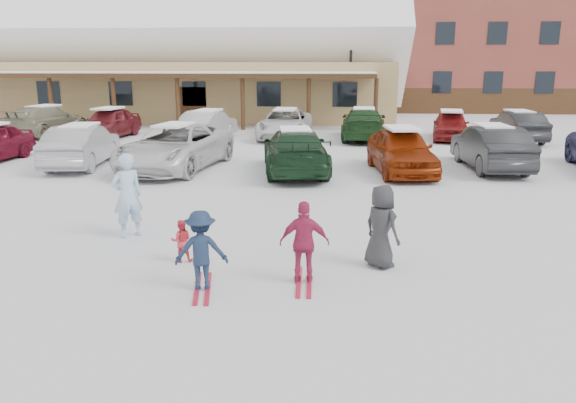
# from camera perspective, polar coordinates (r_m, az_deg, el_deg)

# --- Properties ---
(ground) EXTENTS (160.00, 160.00, 0.00)m
(ground) POSITION_cam_1_polar(r_m,az_deg,el_deg) (10.64, -2.01, -6.53)
(ground) COLOR silver
(ground) RESTS_ON ground
(day_lodge) EXTENTS (29.12, 12.50, 10.38)m
(day_lodge) POSITION_cam_1_polar(r_m,az_deg,el_deg) (39.17, -11.15, 14.25)
(day_lodge) COLOR tan
(day_lodge) RESTS_ON ground
(lamp_post) EXTENTS (0.50, 0.25, 5.93)m
(lamp_post) POSITION_cam_1_polar(r_m,az_deg,el_deg) (34.38, 6.38, 13.49)
(lamp_post) COLOR black
(lamp_post) RESTS_ON ground
(conifer_3) EXTENTS (3.96, 3.96, 9.18)m
(conifer_3) POSITION_cam_1_polar(r_m,az_deg,el_deg) (54.13, 9.68, 15.49)
(conifer_3) COLOR black
(conifer_3) RESTS_ON ground
(adult_skier) EXTENTS (0.80, 0.77, 1.85)m
(adult_skier) POSITION_cam_1_polar(r_m,az_deg,el_deg) (12.58, -16.01, 0.59)
(adult_skier) COLOR #A5C8E4
(adult_skier) RESTS_ON ground
(toddler_red) EXTENTS (0.46, 0.39, 0.83)m
(toddler_red) POSITION_cam_1_polar(r_m,az_deg,el_deg) (10.91, -10.78, -3.95)
(toddler_red) COLOR #D5303E
(toddler_red) RESTS_ON ground
(child_navy) EXTENTS (0.96, 0.65, 1.37)m
(child_navy) POSITION_cam_1_polar(r_m,az_deg,el_deg) (9.48, -8.82, -4.94)
(child_navy) COLOR #17253F
(child_navy) RESTS_ON ground
(skis_child_navy) EXTENTS (0.43, 1.41, 0.03)m
(skis_child_navy) POSITION_cam_1_polar(r_m,az_deg,el_deg) (9.72, -8.67, -8.68)
(skis_child_navy) COLOR #AB182E
(skis_child_navy) RESTS_ON ground
(child_magenta) EXTENTS (0.86, 0.37, 1.46)m
(child_magenta) POSITION_cam_1_polar(r_m,az_deg,el_deg) (9.62, 1.69, -4.21)
(child_magenta) COLOR #A9244B
(child_magenta) RESTS_ON ground
(skis_child_magenta) EXTENTS (0.23, 1.40, 0.03)m
(skis_child_magenta) POSITION_cam_1_polar(r_m,az_deg,el_deg) (9.87, 1.66, -8.15)
(skis_child_magenta) COLOR #AB182E
(skis_child_magenta) RESTS_ON ground
(bystander_dark) EXTENTS (0.88, 0.90, 1.56)m
(bystander_dark) POSITION_cam_1_polar(r_m,az_deg,el_deg) (10.50, 9.46, -2.51)
(bystander_dark) COLOR #292A2C
(bystander_dark) RESTS_ON ground
(parked_car_1) EXTENTS (2.02, 4.67, 1.49)m
(parked_car_1) POSITION_cam_1_polar(r_m,az_deg,el_deg) (21.63, -20.25, 5.33)
(parked_car_1) COLOR #98989D
(parked_car_1) RESTS_ON ground
(parked_car_2) EXTENTS (3.55, 6.03, 1.57)m
(parked_car_2) POSITION_cam_1_polar(r_m,az_deg,el_deg) (20.14, -11.38, 5.45)
(parked_car_2) COLOR silver
(parked_car_2) RESTS_ON ground
(parked_car_3) EXTENTS (2.74, 5.38, 1.50)m
(parked_car_3) POSITION_cam_1_polar(r_m,az_deg,el_deg) (19.12, 0.75, 5.15)
(parked_car_3) COLOR black
(parked_car_3) RESTS_ON ground
(parked_car_4) EXTENTS (2.30, 4.68, 1.54)m
(parked_car_4) POSITION_cam_1_polar(r_m,az_deg,el_deg) (19.50, 11.43, 5.11)
(parked_car_4) COLOR maroon
(parked_car_4) RESTS_ON ground
(parked_car_5) EXTENTS (1.86, 4.75, 1.54)m
(parked_car_5) POSITION_cam_1_polar(r_m,az_deg,el_deg) (21.01, 19.89, 5.19)
(parked_car_5) COLOR #232425
(parked_car_5) RESTS_ON ground
(parked_car_7) EXTENTS (2.92, 5.47, 1.51)m
(parked_car_7) POSITION_cam_1_polar(r_m,az_deg,el_deg) (31.11, -23.45, 7.53)
(parked_car_7) COLOR gray
(parked_car_7) RESTS_ON ground
(parked_car_8) EXTENTS (2.25, 4.48, 1.47)m
(parked_car_8) POSITION_cam_1_polar(r_m,az_deg,el_deg) (29.13, -17.73, 7.60)
(parked_car_8) COLOR maroon
(parked_car_8) RESTS_ON ground
(parked_car_9) EXTENTS (2.24, 4.55, 1.44)m
(parked_car_9) POSITION_cam_1_polar(r_m,az_deg,el_deg) (27.17, -8.16, 7.66)
(parked_car_9) COLOR #AEAEB2
(parked_car_9) RESTS_ON ground
(parked_car_10) EXTENTS (2.60, 5.25, 1.43)m
(parked_car_10) POSITION_cam_1_polar(r_m,az_deg,el_deg) (27.67, -0.28, 7.91)
(parked_car_10) COLOR silver
(parked_car_10) RESTS_ON ground
(parked_car_11) EXTENTS (2.38, 5.26, 1.49)m
(parked_car_11) POSITION_cam_1_polar(r_m,az_deg,el_deg) (27.53, 7.69, 7.82)
(parked_car_11) COLOR #1A3E1B
(parked_car_11) RESTS_ON ground
(parked_car_12) EXTENTS (2.31, 4.29, 1.39)m
(parked_car_12) POSITION_cam_1_polar(r_m,az_deg,el_deg) (28.33, 16.20, 7.46)
(parked_car_12) COLOR maroon
(parked_car_12) RESTS_ON ground
(parked_car_13) EXTENTS (1.62, 4.34, 1.42)m
(parked_car_13) POSITION_cam_1_polar(r_m,az_deg,el_deg) (28.85, 22.33, 7.10)
(parked_car_13) COLOR black
(parked_car_13) RESTS_ON ground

